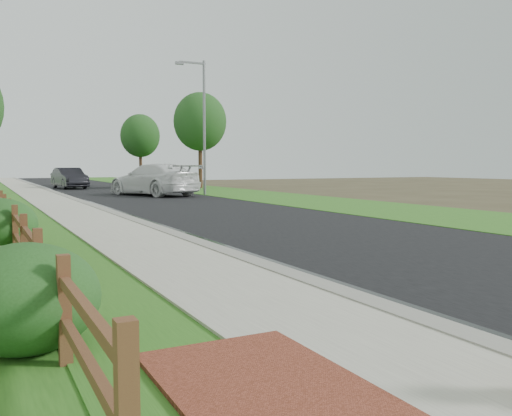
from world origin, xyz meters
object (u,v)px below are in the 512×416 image
streetlight (202,120)px  ranch_fence (19,234)px  dark_car_mid (153,181)px  white_suv (154,180)px

streetlight → ranch_fence: bearing=-120.0°
ranch_fence → dark_car_mid: dark_car_mid is taller
ranch_fence → dark_car_mid: (10.80, 27.42, 0.14)m
dark_car_mid → streetlight: streetlight is taller
streetlight → white_suv: bearing=164.9°
white_suv → ranch_fence: bearing=47.5°
dark_car_mid → streetlight: size_ratio=0.51×
ranch_fence → white_suv: 23.65m
dark_car_mid → streetlight: bearing=97.9°
ranch_fence → streetlight: (12.14, 20.99, 4.19)m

